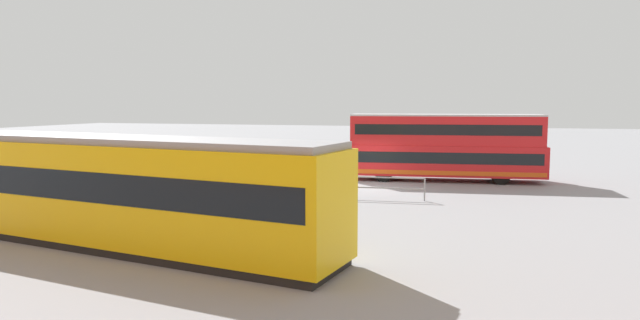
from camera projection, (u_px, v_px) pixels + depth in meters
name	position (u px, v px, depth m)	size (l,w,h in m)	color
ground_plane	(372.00, 187.00, 30.16)	(160.00, 160.00, 0.00)	gray
double_decker_bus	(444.00, 147.00, 32.35)	(11.37, 3.79, 3.89)	red
tram_yellow	(124.00, 190.00, 17.36)	(14.99, 4.99, 3.48)	#E5B70C
pedestrian_near_railing	(273.00, 173.00, 28.41)	(0.34, 0.36, 1.67)	black
pedestrian_crossing	(310.00, 188.00, 22.71)	(0.40, 0.40, 1.81)	#33384C
pedestrian_railing	(337.00, 183.00, 26.46)	(8.34, 0.76, 1.08)	gray
info_sign	(259.00, 164.00, 26.64)	(1.26, 0.15, 2.30)	slate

